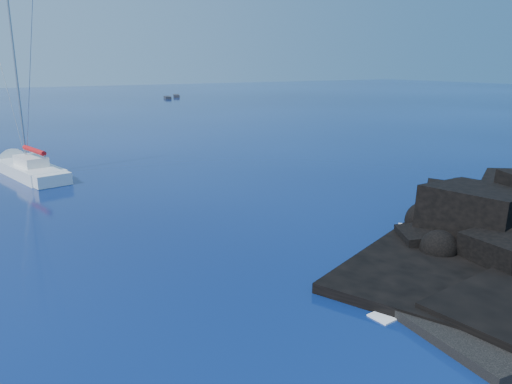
{
  "coord_description": "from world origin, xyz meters",
  "views": [
    {
      "loc": [
        -12.45,
        -9.13,
        9.13
      ],
      "look_at": [
        1.66,
        14.38,
        2.0
      ],
      "focal_mm": 35.0,
      "sensor_mm": 36.0,
      "label": 1
    }
  ],
  "objects_px": {
    "sunbather": "(490,310)",
    "distant_boat_b": "(176,97)",
    "distant_boat_a": "(168,99)",
    "sailboat": "(31,176)"
  },
  "relations": [
    {
      "from": "sunbather",
      "to": "distant_boat_a",
      "type": "relative_size",
      "value": 0.34
    },
    {
      "from": "distant_boat_b",
      "to": "distant_boat_a",
      "type": "bearing_deg",
      "value": -112.22
    },
    {
      "from": "sunbather",
      "to": "distant_boat_b",
      "type": "relative_size",
      "value": 0.31
    },
    {
      "from": "sailboat",
      "to": "distant_boat_a",
      "type": "height_order",
      "value": "sailboat"
    },
    {
      "from": "sunbather",
      "to": "distant_boat_b",
      "type": "height_order",
      "value": "sunbather"
    },
    {
      "from": "sailboat",
      "to": "distant_boat_b",
      "type": "xyz_separation_m",
      "value": [
        47.75,
        85.35,
        0.0
      ]
    },
    {
      "from": "sunbather",
      "to": "distant_boat_a",
      "type": "distance_m",
      "value": 119.72
    },
    {
      "from": "distant_boat_a",
      "to": "distant_boat_b",
      "type": "bearing_deg",
      "value": 60.66
    },
    {
      "from": "sunbather",
      "to": "distant_boat_a",
      "type": "height_order",
      "value": "sunbather"
    },
    {
      "from": "sailboat",
      "to": "sunbather",
      "type": "xyz_separation_m",
      "value": [
        10.89,
        -34.65,
        0.5
      ]
    }
  ]
}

